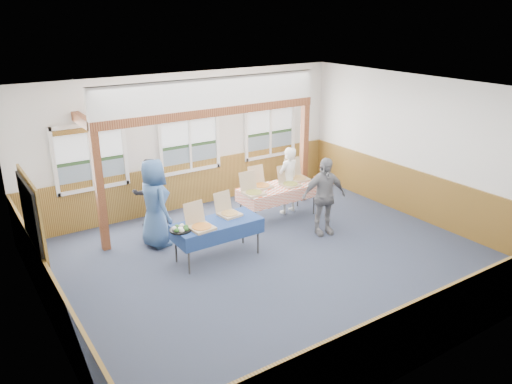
% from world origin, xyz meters
% --- Properties ---
extents(floor, '(8.00, 8.00, 0.00)m').
position_xyz_m(floor, '(0.00, 0.00, 0.00)').
color(floor, '#272E40').
rests_on(floor, ground).
extents(ceiling, '(8.00, 8.00, 0.00)m').
position_xyz_m(ceiling, '(0.00, 0.00, 3.20)').
color(ceiling, white).
rests_on(ceiling, wall_back).
extents(wall_back, '(8.00, 0.00, 8.00)m').
position_xyz_m(wall_back, '(0.00, 3.50, 1.60)').
color(wall_back, silver).
rests_on(wall_back, floor).
extents(wall_front, '(8.00, 0.00, 8.00)m').
position_xyz_m(wall_front, '(0.00, -3.50, 1.60)').
color(wall_front, silver).
rests_on(wall_front, floor).
extents(wall_left, '(0.00, 8.00, 8.00)m').
position_xyz_m(wall_left, '(-4.00, 0.00, 1.60)').
color(wall_left, silver).
rests_on(wall_left, floor).
extents(wall_right, '(0.00, 8.00, 8.00)m').
position_xyz_m(wall_right, '(4.00, 0.00, 1.60)').
color(wall_right, silver).
rests_on(wall_right, floor).
extents(wainscot_back, '(7.98, 0.05, 1.10)m').
position_xyz_m(wainscot_back, '(0.00, 3.48, 0.55)').
color(wainscot_back, brown).
rests_on(wainscot_back, floor).
extents(wainscot_front, '(7.98, 0.05, 1.10)m').
position_xyz_m(wainscot_front, '(0.00, -3.48, 0.55)').
color(wainscot_front, brown).
rests_on(wainscot_front, floor).
extents(wainscot_left, '(0.05, 6.98, 1.10)m').
position_xyz_m(wainscot_left, '(-3.98, 0.00, 0.55)').
color(wainscot_left, brown).
rests_on(wainscot_left, floor).
extents(wainscot_right, '(0.05, 6.98, 1.10)m').
position_xyz_m(wainscot_right, '(3.98, 0.00, 0.55)').
color(wainscot_right, brown).
rests_on(wainscot_right, floor).
extents(cased_opening, '(0.06, 1.30, 2.10)m').
position_xyz_m(cased_opening, '(-3.96, 0.90, 1.05)').
color(cased_opening, '#303030').
rests_on(cased_opening, wall_left).
extents(window_left, '(1.56, 0.10, 1.46)m').
position_xyz_m(window_left, '(-2.30, 3.46, 1.68)').
color(window_left, white).
rests_on(window_left, wall_back).
extents(window_mid, '(1.56, 0.10, 1.46)m').
position_xyz_m(window_mid, '(0.00, 3.46, 1.68)').
color(window_mid, white).
rests_on(window_mid, wall_back).
extents(window_right, '(1.56, 0.10, 1.46)m').
position_xyz_m(window_right, '(2.30, 3.46, 1.68)').
color(window_right, white).
rests_on(window_right, wall_back).
extents(post_left, '(0.15, 0.15, 2.40)m').
position_xyz_m(post_left, '(-2.50, 2.30, 1.20)').
color(post_left, '#532412').
rests_on(post_left, floor).
extents(post_right, '(0.15, 0.15, 2.40)m').
position_xyz_m(post_right, '(2.50, 2.30, 1.20)').
color(post_right, '#532412').
rests_on(post_right, floor).
extents(cross_beam, '(5.15, 0.18, 0.18)m').
position_xyz_m(cross_beam, '(0.00, 2.30, 2.49)').
color(cross_beam, '#532412').
rests_on(cross_beam, post_left).
extents(table_left, '(1.82, 1.36, 0.76)m').
position_xyz_m(table_left, '(-0.82, 0.74, 0.69)').
color(table_left, '#303030').
rests_on(table_left, floor).
extents(table_right, '(1.83, 0.86, 0.76)m').
position_xyz_m(table_right, '(1.31, 1.71, 0.70)').
color(table_right, '#303030').
rests_on(table_right, floor).
extents(pizza_box_a, '(0.45, 0.53, 0.45)m').
position_xyz_m(pizza_box_a, '(-1.22, 0.63, 0.82)').
color(pizza_box_a, tan).
rests_on(pizza_box_a, table_left).
extents(pizza_box_b, '(0.43, 0.50, 0.42)m').
position_xyz_m(pizza_box_b, '(-0.47, 0.90, 0.82)').
color(pizza_box_b, tan).
rests_on(pizza_box_b, table_left).
extents(pizza_box_c, '(0.41, 0.50, 0.45)m').
position_xyz_m(pizza_box_c, '(0.56, 1.62, 0.82)').
color(pizza_box_c, tan).
rests_on(pizza_box_c, table_right).
extents(pizza_box_d, '(0.41, 0.50, 0.44)m').
position_xyz_m(pizza_box_d, '(0.96, 1.91, 0.82)').
color(pizza_box_d, tan).
rests_on(pizza_box_d, table_right).
extents(pizza_box_e, '(0.39, 0.47, 0.42)m').
position_xyz_m(pizza_box_e, '(1.56, 1.64, 0.82)').
color(pizza_box_e, tan).
rests_on(pizza_box_e, table_right).
extents(pizza_box_f, '(0.48, 0.56, 0.47)m').
position_xyz_m(pizza_box_f, '(1.97, 1.86, 0.83)').
color(pizza_box_f, tan).
rests_on(pizza_box_f, table_right).
extents(veggie_tray, '(0.40, 0.40, 0.09)m').
position_xyz_m(veggie_tray, '(-1.57, 0.74, 0.79)').
color(veggie_tray, black).
rests_on(veggie_tray, table_left).
extents(drink_glass, '(0.07, 0.07, 0.15)m').
position_xyz_m(drink_glass, '(2.16, 1.46, 0.83)').
color(drink_glass, '#9F511A').
rests_on(drink_glass, table_right).
extents(woman_white, '(0.63, 0.47, 1.58)m').
position_xyz_m(woman_white, '(1.68, 1.84, 0.79)').
color(woman_white, white).
rests_on(woman_white, floor).
extents(woman_black, '(0.84, 0.70, 1.53)m').
position_xyz_m(woman_black, '(-1.28, 2.89, 0.77)').
color(woman_black, black).
rests_on(woman_black, floor).
extents(man_blue, '(0.64, 0.93, 1.80)m').
position_xyz_m(man_blue, '(-1.56, 1.92, 0.90)').
color(man_blue, '#345484').
rests_on(man_blue, floor).
extents(person_grey, '(1.05, 0.64, 1.67)m').
position_xyz_m(person_grey, '(1.60, 0.49, 0.84)').
color(person_grey, slate).
rests_on(person_grey, floor).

